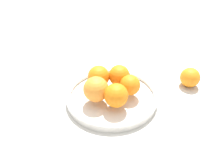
% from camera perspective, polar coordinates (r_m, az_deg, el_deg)
% --- Properties ---
extents(ground_plane, '(4.00, 4.00, 0.00)m').
position_cam_1_polar(ground_plane, '(0.71, 0.00, -4.05)').
color(ground_plane, beige).
extents(fruit_bowl, '(0.30, 0.30, 0.03)m').
position_cam_1_polar(fruit_bowl, '(0.71, 0.00, -3.20)').
color(fruit_bowl, silver).
rests_on(fruit_bowl, ground_plane).
extents(orange_pile, '(0.18, 0.18, 0.08)m').
position_cam_1_polar(orange_pile, '(0.68, -0.54, -0.04)').
color(orange_pile, orange).
rests_on(orange_pile, fruit_bowl).
extents(stray_orange, '(0.07, 0.07, 0.07)m').
position_cam_1_polar(stray_orange, '(0.80, 19.71, 1.63)').
color(stray_orange, orange).
rests_on(stray_orange, ground_plane).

